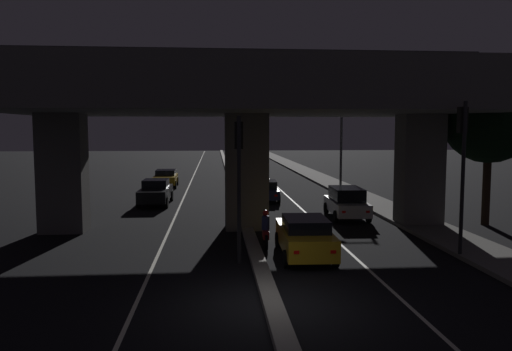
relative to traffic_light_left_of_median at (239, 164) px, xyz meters
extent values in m
plane|color=black|center=(0.66, -4.36, -3.54)|extent=(200.00, 200.00, 0.00)
cube|color=beige|center=(-3.00, 30.64, -3.53)|extent=(0.12, 126.00, 0.00)
cube|color=beige|center=(4.32, 30.64, -3.53)|extent=(0.12, 126.00, 0.00)
cube|color=gray|center=(0.66, 30.64, -3.44)|extent=(0.52, 126.00, 0.20)
cube|color=slate|center=(9.25, 23.64, -3.45)|extent=(2.44, 126.00, 0.17)
cube|color=#5B5956|center=(-7.82, 6.12, -0.80)|extent=(2.01, 1.50, 5.47)
cube|color=#5B5956|center=(9.13, 6.12, -0.80)|extent=(2.01, 1.50, 5.47)
cube|color=#5B5956|center=(0.66, 6.12, -0.80)|extent=(2.01, 1.50, 5.47)
cube|color=#5B5956|center=(0.66, 6.12, 2.97)|extent=(22.33, 11.23, 2.08)
cube|color=#333335|center=(0.66, 6.12, 4.46)|extent=(22.33, 0.40, 0.90)
cylinder|color=black|center=(0.00, -0.10, -0.94)|extent=(0.14, 0.14, 5.19)
cube|color=black|center=(0.00, 0.08, 0.98)|extent=(0.30, 0.28, 0.95)
sphere|color=red|center=(0.00, 0.23, 1.28)|extent=(0.18, 0.18, 0.18)
sphere|color=black|center=(0.00, 0.23, 0.98)|extent=(0.18, 0.18, 0.18)
sphere|color=black|center=(0.00, 0.23, 0.69)|extent=(0.18, 0.18, 0.18)
cylinder|color=black|center=(8.12, -0.10, -0.67)|extent=(0.14, 0.14, 5.74)
cube|color=black|center=(8.12, 0.08, 1.53)|extent=(0.30, 0.28, 0.95)
sphere|color=red|center=(8.12, 0.23, 1.82)|extent=(0.18, 0.18, 0.18)
sphere|color=black|center=(8.12, 0.23, 1.53)|extent=(0.18, 0.18, 0.18)
sphere|color=black|center=(8.12, 0.23, 1.23)|extent=(0.18, 0.18, 0.18)
cylinder|color=#2D2D30|center=(8.66, 19.46, 0.12)|extent=(0.18, 0.18, 7.30)
cylinder|color=#2D2D30|center=(7.91, 19.46, 3.62)|extent=(1.51, 0.10, 0.10)
ellipsoid|color=#F2B759|center=(7.15, 19.46, 3.52)|extent=(0.56, 0.32, 0.24)
cube|color=gold|center=(2.47, 0.63, -2.85)|extent=(1.86, 4.53, 0.75)
cube|color=black|center=(2.46, 0.41, -2.25)|extent=(1.59, 2.19, 0.44)
cylinder|color=black|center=(1.67, 2.13, -3.23)|extent=(0.22, 0.63, 0.62)
cylinder|color=black|center=(3.36, 2.09, -3.23)|extent=(0.22, 0.63, 0.62)
cylinder|color=black|center=(1.58, -0.82, -3.23)|extent=(0.22, 0.63, 0.62)
cylinder|color=black|center=(3.27, -0.87, -3.23)|extent=(0.22, 0.63, 0.62)
cube|color=red|center=(1.80, -1.60, -2.81)|extent=(0.18, 0.04, 0.11)
cube|color=red|center=(3.01, -1.63, -2.81)|extent=(0.18, 0.04, 0.11)
cube|color=silver|center=(6.18, 8.53, -2.89)|extent=(1.89, 4.24, 0.65)
cube|color=black|center=(6.18, 8.53, -2.23)|extent=(1.61, 2.56, 0.67)
cylinder|color=black|center=(5.40, 9.94, -3.22)|extent=(0.23, 0.64, 0.63)
cylinder|color=black|center=(7.07, 9.87, -3.22)|extent=(0.23, 0.64, 0.63)
cylinder|color=black|center=(5.29, 7.19, -3.22)|extent=(0.23, 0.64, 0.63)
cylinder|color=black|center=(6.96, 7.12, -3.22)|extent=(0.23, 0.64, 0.63)
cube|color=red|center=(5.49, 6.46, -2.86)|extent=(0.18, 0.04, 0.11)
cube|color=red|center=(6.69, 6.41, -2.86)|extent=(0.18, 0.04, 0.11)
cube|color=#141938|center=(2.50, 15.49, -2.96)|extent=(1.87, 4.35, 0.56)
cube|color=black|center=(2.49, 15.28, -2.43)|extent=(1.56, 2.12, 0.50)
cylinder|color=black|center=(1.75, 16.94, -3.24)|extent=(0.23, 0.61, 0.60)
cylinder|color=black|center=(3.38, 16.86, -3.24)|extent=(0.23, 0.61, 0.60)
cylinder|color=black|center=(1.62, 14.12, -3.24)|extent=(0.23, 0.61, 0.60)
cylinder|color=black|center=(3.24, 14.04, -3.24)|extent=(0.23, 0.61, 0.60)
cube|color=red|center=(1.81, 13.38, -2.93)|extent=(0.18, 0.04, 0.11)
cube|color=red|center=(2.98, 13.32, -2.93)|extent=(0.18, 0.04, 0.11)
cube|color=silver|center=(2.41, 21.62, -2.90)|extent=(1.88, 4.33, 0.69)
cube|color=black|center=(2.41, 21.40, -2.33)|extent=(1.66, 2.08, 0.45)
cylinder|color=black|center=(1.49, 23.05, -3.24)|extent=(0.20, 0.58, 0.58)
cylinder|color=black|center=(3.33, 23.05, -3.24)|extent=(0.20, 0.58, 0.58)
cylinder|color=black|center=(1.49, 20.19, -3.24)|extent=(0.20, 0.58, 0.58)
cylinder|color=black|center=(3.33, 20.19, -3.24)|extent=(0.20, 0.58, 0.58)
cube|color=red|center=(1.75, 19.44, -2.86)|extent=(0.18, 0.03, 0.11)
cube|color=red|center=(3.06, 19.44, -2.86)|extent=(0.18, 0.03, 0.11)
cube|color=black|center=(2.43, 29.71, -2.87)|extent=(1.99, 4.22, 0.71)
cube|color=black|center=(2.43, 29.81, -2.09)|extent=(1.72, 3.06, 0.85)
cylinder|color=black|center=(1.49, 31.03, -3.23)|extent=(0.23, 0.63, 0.62)
cylinder|color=black|center=(3.24, 31.12, -3.23)|extent=(0.23, 0.63, 0.62)
cylinder|color=black|center=(1.62, 28.30, -3.23)|extent=(0.23, 0.63, 0.62)
cylinder|color=black|center=(3.37, 28.39, -3.23)|extent=(0.23, 0.63, 0.62)
cube|color=red|center=(1.91, 27.60, -2.84)|extent=(0.18, 0.04, 0.11)
cube|color=red|center=(3.16, 27.66, -2.84)|extent=(0.18, 0.04, 0.11)
cube|color=#141938|center=(2.64, 38.39, -2.86)|extent=(1.83, 4.22, 0.72)
cube|color=black|center=(2.64, 38.39, -2.18)|extent=(1.57, 2.55, 0.63)
cylinder|color=black|center=(1.77, 39.73, -3.22)|extent=(0.22, 0.64, 0.64)
cylinder|color=black|center=(3.41, 39.79, -3.22)|extent=(0.22, 0.64, 0.64)
cylinder|color=black|center=(1.87, 36.99, -3.22)|extent=(0.22, 0.64, 0.64)
cylinder|color=black|center=(3.51, 37.05, -3.22)|extent=(0.22, 0.64, 0.64)
cube|color=red|center=(2.13, 36.28, -2.82)|extent=(0.18, 0.04, 0.11)
cube|color=red|center=(3.30, 36.32, -2.82)|extent=(0.18, 0.04, 0.11)
cube|color=black|center=(-4.57, 14.27, -2.83)|extent=(1.78, 4.64, 0.73)
cube|color=black|center=(-4.57, 14.39, -2.21)|extent=(1.54, 1.87, 0.52)
cylinder|color=black|center=(-3.76, 12.74, -3.20)|extent=(0.21, 0.68, 0.68)
cylinder|color=black|center=(-5.43, 12.76, -3.20)|extent=(0.21, 0.68, 0.68)
cylinder|color=black|center=(-3.71, 15.78, -3.20)|extent=(0.21, 0.68, 0.68)
cylinder|color=black|center=(-5.38, 15.81, -3.20)|extent=(0.21, 0.68, 0.68)
cube|color=white|center=(-3.93, 16.58, -2.94)|extent=(0.18, 0.03, 0.11)
cube|color=white|center=(-5.13, 16.60, -2.94)|extent=(0.18, 0.03, 0.11)
cube|color=gold|center=(-4.87, 23.96, -2.87)|extent=(1.82, 4.30, 0.65)
cube|color=black|center=(-4.88, 24.17, -2.33)|extent=(1.58, 2.08, 0.43)
cylinder|color=black|center=(-3.99, 22.56, -3.20)|extent=(0.21, 0.68, 0.67)
cylinder|color=black|center=(-5.71, 22.53, -3.20)|extent=(0.21, 0.68, 0.67)
cylinder|color=black|center=(-4.04, 25.38, -3.20)|extent=(0.21, 0.68, 0.67)
cylinder|color=black|center=(-5.75, 25.35, -3.20)|extent=(0.21, 0.68, 0.67)
cube|color=white|center=(-4.29, 26.11, -2.97)|extent=(0.18, 0.03, 0.11)
cube|color=white|center=(-5.52, 26.09, -2.97)|extent=(0.18, 0.03, 0.11)
cylinder|color=black|center=(1.24, 3.16, -3.24)|extent=(0.11, 0.59, 0.59)
cylinder|color=black|center=(1.17, 1.76, -3.24)|extent=(0.13, 0.60, 0.59)
cube|color=maroon|center=(1.20, 2.46, -3.02)|extent=(0.29, 1.07, 0.32)
cylinder|color=navy|center=(1.20, 2.46, -2.58)|extent=(0.34, 0.34, 0.56)
sphere|color=#B21919|center=(1.20, 2.46, -2.18)|extent=(0.24, 0.24, 0.24)
cube|color=red|center=(1.17, 1.71, -3.02)|extent=(0.08, 0.03, 0.08)
cylinder|color=#2D261E|center=(9.96, 6.87, -2.96)|extent=(0.27, 0.27, 0.82)
cylinder|color=#26593F|center=(9.96, 6.87, -2.21)|extent=(0.32, 0.32, 0.69)
sphere|color=tan|center=(9.96, 6.87, -1.75)|extent=(0.22, 0.22, 0.22)
cylinder|color=#2D2116|center=(12.54, 6.04, -1.71)|extent=(0.39, 0.39, 3.66)
sphere|color=black|center=(12.54, 6.04, 1.85)|extent=(4.60, 4.60, 4.60)
camera|label=1|loc=(-0.85, -17.39, 1.18)|focal=35.00mm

